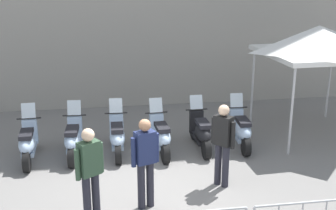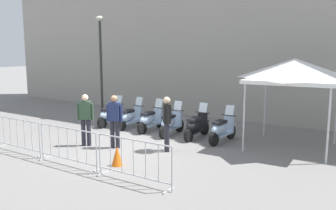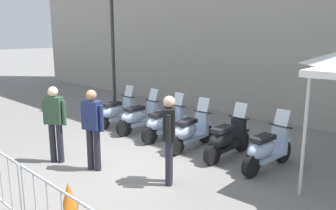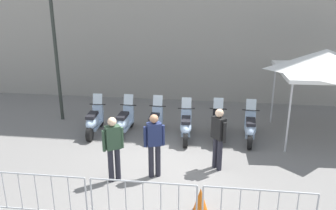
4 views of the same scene
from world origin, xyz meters
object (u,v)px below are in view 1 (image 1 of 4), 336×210
at_px(officer_near_row_end, 90,170).
at_px(motorcycle_5, 241,130).
at_px(motorcycle_2, 117,137).
at_px(officer_by_barriers, 145,159).
at_px(canopy_tent, 318,41).
at_px(motorcycle_0, 28,143).
at_px(motorcycle_3, 161,136).
at_px(motorcycle_1, 73,139).
at_px(officer_mid_plaza, 223,141).
at_px(motorcycle_4, 201,132).

bearing_deg(officer_near_row_end, motorcycle_5, 35.77).
xyz_separation_m(motorcycle_2, officer_by_barriers, (0.30, -2.55, 0.53)).
relative_size(officer_by_barriers, canopy_tent, 0.59).
bearing_deg(motorcycle_0, motorcycle_3, -3.07).
xyz_separation_m(officer_near_row_end, officer_by_barriers, (1.00, 0.29, 0.00)).
bearing_deg(motorcycle_3, officer_near_row_end, -122.66).
bearing_deg(motorcycle_3, officer_by_barriers, -106.76).
bearing_deg(motorcycle_3, motorcycle_2, 170.77).
height_order(motorcycle_1, motorcycle_5, same).
height_order(officer_near_row_end, canopy_tent, canopy_tent).
bearing_deg(canopy_tent, motorcycle_3, -172.23).
bearing_deg(officer_near_row_end, canopy_tent, 28.74).
distance_m(motorcycle_1, motorcycle_3, 2.05).
height_order(motorcycle_1, officer_by_barriers, officer_by_barriers).
relative_size(motorcycle_0, officer_near_row_end, 0.99).
bearing_deg(motorcycle_5, motorcycle_3, -179.41).
bearing_deg(officer_mid_plaza, motorcycle_5, 59.29).
distance_m(motorcycle_5, officer_near_row_end, 4.64).
xyz_separation_m(motorcycle_3, canopy_tent, (4.21, 0.57, 2.06)).
height_order(motorcycle_1, officer_mid_plaza, officer_mid_plaza).
distance_m(motorcycle_2, officer_mid_plaza, 2.84).
distance_m(motorcycle_5, canopy_tent, 3.05).
bearing_deg(motorcycle_5, officer_by_barriers, -138.76).
bearing_deg(motorcycle_3, officer_mid_plaza, -63.24).
xyz_separation_m(motorcycle_1, motorcycle_3, (2.04, -0.19, 0.00)).
xyz_separation_m(motorcycle_2, canopy_tent, (5.23, 0.41, 2.06)).
relative_size(motorcycle_1, canopy_tent, 0.59).
bearing_deg(motorcycle_0, motorcycle_1, 1.44).
bearing_deg(officer_by_barriers, canopy_tent, 31.00).
bearing_deg(motorcycle_0, officer_near_row_end, -64.79).
height_order(motorcycle_3, motorcycle_5, same).
bearing_deg(officer_near_row_end, motorcycle_0, 115.21).
xyz_separation_m(officer_near_row_end, officer_mid_plaza, (2.64, 0.84, 0.00)).
bearing_deg(motorcycle_3, motorcycle_1, 174.69).
relative_size(motorcycle_2, officer_near_row_end, 1.00).
relative_size(motorcycle_4, canopy_tent, 0.59).
xyz_separation_m(motorcycle_1, motorcycle_4, (3.06, -0.13, 0.00)).
distance_m(motorcycle_0, officer_mid_plaza, 4.48).
xyz_separation_m(motorcycle_4, officer_by_barriers, (-1.74, -2.45, 0.53)).
height_order(motorcycle_2, canopy_tent, canopy_tent).
relative_size(officer_near_row_end, officer_mid_plaza, 1.00).
relative_size(motorcycle_5, officer_by_barriers, 1.00).
distance_m(motorcycle_0, motorcycle_5, 5.08).
relative_size(motorcycle_3, canopy_tent, 0.59).
bearing_deg(motorcycle_2, officer_by_barriers, -83.31).
distance_m(motorcycle_0, officer_by_barriers, 3.50).
xyz_separation_m(motorcycle_0, motorcycle_5, (5.08, -0.14, 0.00)).
height_order(officer_mid_plaza, canopy_tent, canopy_tent).
xyz_separation_m(motorcycle_1, officer_by_barriers, (1.32, -2.58, 0.53)).
relative_size(motorcycle_3, motorcycle_5, 1.00).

